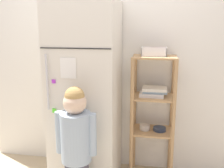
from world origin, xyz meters
TOP-DOWN VIEW (x-y plane):
  - kitchen_wall_back at (0.00, 0.35)m, footprint 2.70×0.03m
  - refrigerator at (-0.13, 0.02)m, footprint 0.63×0.64m
  - child_standing at (-0.10, -0.43)m, footprint 0.35×0.26m
  - pantry_shelf_unit at (0.52, 0.16)m, footprint 0.43×0.33m
  - fruit_bin at (0.51, 0.17)m, footprint 0.24×0.14m

SIDE VIEW (x-z plane):
  - child_standing at x=-0.10m, z-range 0.12..1.21m
  - pantry_shelf_unit at x=0.52m, z-range 0.14..1.42m
  - refrigerator at x=-0.13m, z-range 0.00..1.80m
  - kitchen_wall_back at x=0.00m, z-range 0.00..2.30m
  - fruit_bin at x=0.51m, z-range 1.27..1.35m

